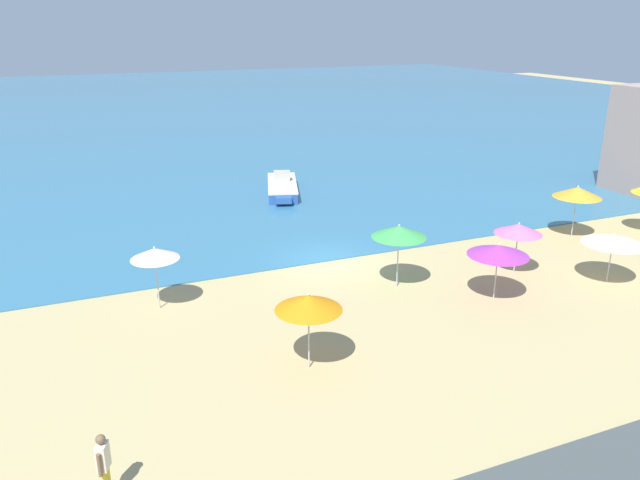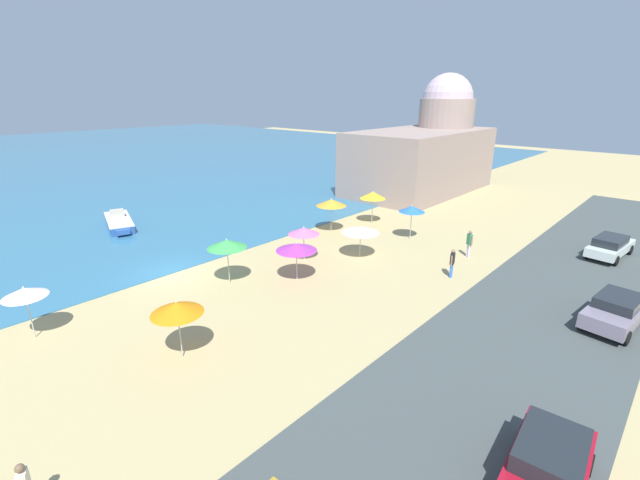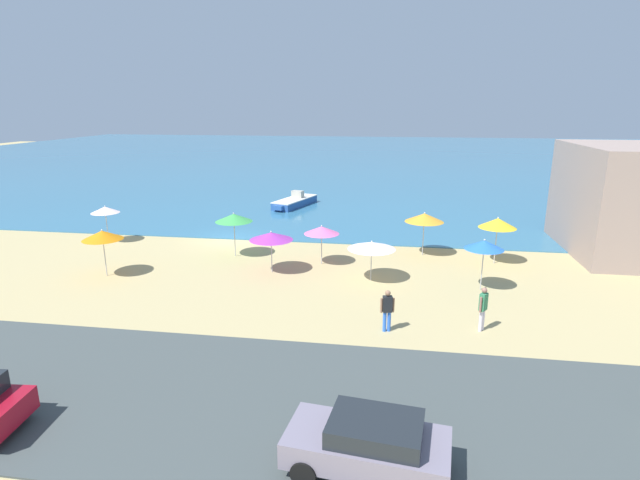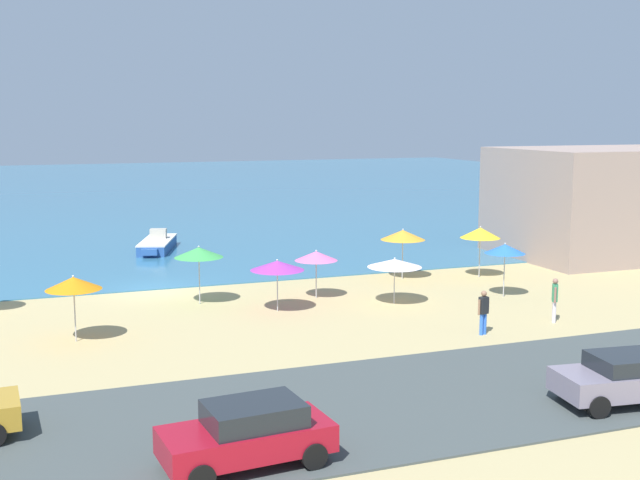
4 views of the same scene
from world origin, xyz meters
TOP-DOWN VIEW (x-y plane):
  - ground_plane at (0.00, 0.00)m, footprint 160.00×160.00m
  - coastal_road at (0.00, -18.00)m, footprint 80.00×8.00m
  - beach_umbrella_0 at (9.66, -6.56)m, footprint 2.44×2.44m
  - beach_umbrella_1 at (-7.68, -1.89)m, footprint 1.78×1.78m
  - beach_umbrella_2 at (15.02, -7.10)m, footprint 1.86×1.86m
  - beach_umbrella_3 at (6.77, -4.30)m, footprint 1.97×1.97m
  - beach_umbrella_4 at (-4.12, -7.98)m, footprint 2.05×2.05m
  - beach_umbrella_5 at (4.34, -6.09)m, footprint 2.32×2.32m
  - beach_umbrella_6 at (16.44, -2.66)m, footprint 2.07×2.07m
  - beach_umbrella_7 at (1.48, -3.58)m, footprint 2.17×2.17m
  - beach_umbrella_8 at (12.48, -1.65)m, footprint 2.29×2.29m
  - bather_0 at (14.33, -11.82)m, footprint 0.38×0.49m
  - bather_2 at (10.61, -12.45)m, footprint 0.55×0.30m
  - parked_car_0 at (20.39, -18.61)m, footprint 4.50×2.20m
  - parked_car_1 at (-0.97, -20.74)m, footprint 4.17×2.21m
  - parked_car_2 at (10.35, -20.49)m, footprint 4.12×2.31m
  - skiff_nearshore at (1.99, 11.54)m, footprint 3.31×5.85m
  - harbor_fortress at (31.54, 0.78)m, footprint 17.19×9.09m

SIDE VIEW (x-z plane):
  - ground_plane at x=0.00m, z-range 0.00..0.00m
  - coastal_road at x=0.00m, z-range 0.00..0.06m
  - skiff_nearshore at x=1.99m, z-range -0.21..1.06m
  - parked_car_0 at x=20.39m, z-range 0.11..1.49m
  - parked_car_2 at x=10.35m, z-range 0.11..1.56m
  - parked_car_1 at x=-0.97m, z-range 0.10..1.62m
  - bather_2 at x=10.61m, z-range 0.11..1.83m
  - bather_0 at x=14.33m, z-range 0.12..1.94m
  - beach_umbrella_0 at x=9.66m, z-range 0.80..2.90m
  - beach_umbrella_3 at x=6.77m, z-range 0.85..3.11m
  - beach_umbrella_5 at x=4.34m, z-range 0.86..3.14m
  - beach_umbrella_1 at x=-7.68m, z-range 0.95..3.40m
  - beach_umbrella_4 at x=-4.12m, z-range 0.95..3.47m
  - beach_umbrella_2 at x=15.02m, z-range 0.99..3.54m
  - beach_umbrella_8 at x=12.48m, z-range 0.99..3.61m
  - beach_umbrella_7 at x=1.48m, z-range 1.02..3.66m
  - beach_umbrella_6 at x=16.44m, z-range 1.00..3.69m
  - harbor_fortress at x=31.54m, z-range -1.88..10.36m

